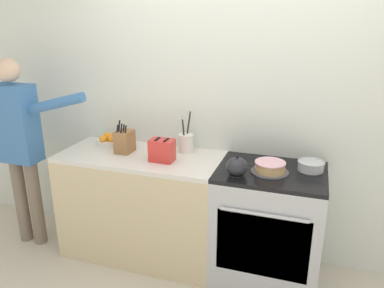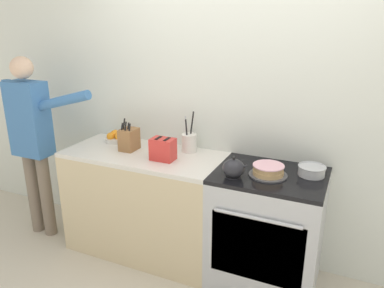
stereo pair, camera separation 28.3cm
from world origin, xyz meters
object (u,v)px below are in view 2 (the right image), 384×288
object	(u,v)px
tea_kettle	(234,168)
fruit_bowl	(116,137)
mixing_bowl	(312,171)
person_baker	(32,133)
layer_cake	(268,171)
knife_block	(129,139)
utensil_crock	(189,142)
toaster	(163,149)
stove_range	(266,230)

from	to	relation	value
tea_kettle	fruit_bowl	xyz separation A→B (m)	(-1.21, 0.32, -0.02)
tea_kettle	mixing_bowl	xyz separation A→B (m)	(0.49, 0.25, -0.03)
tea_kettle	person_baker	distance (m)	1.88
layer_cake	fruit_bowl	distance (m)	1.44
tea_kettle	knife_block	size ratio (longest dim) A/B	0.70
utensil_crock	toaster	distance (m)	0.28
knife_block	tea_kettle	bearing A→B (deg)	-10.71
stove_range	fruit_bowl	bearing A→B (deg)	173.54
stove_range	person_baker	distance (m)	2.17
mixing_bowl	fruit_bowl	world-z (taller)	fruit_bowl
layer_cake	person_baker	distance (m)	2.09
mixing_bowl	fruit_bowl	distance (m)	1.71
stove_range	tea_kettle	size ratio (longest dim) A/B	4.83
layer_cake	tea_kettle	size ratio (longest dim) A/B	1.43
layer_cake	person_baker	world-z (taller)	person_baker
mixing_bowl	person_baker	bearing A→B (deg)	-173.80
mixing_bowl	utensil_crock	size ratio (longest dim) A/B	0.56
layer_cake	mixing_bowl	size ratio (longest dim) A/B	1.39
stove_range	mixing_bowl	world-z (taller)	mixing_bowl
layer_cake	mixing_bowl	xyz separation A→B (m)	(0.28, 0.13, -0.00)
utensil_crock	fruit_bowl	world-z (taller)	utensil_crock
person_baker	toaster	bearing A→B (deg)	12.08
fruit_bowl	layer_cake	bearing A→B (deg)	-8.00
person_baker	layer_cake	bearing A→B (deg)	11.07
layer_cake	mixing_bowl	bearing A→B (deg)	24.99
utensil_crock	person_baker	xyz separation A→B (m)	(-1.37, -0.36, 0.00)
mixing_bowl	fruit_bowl	xyz separation A→B (m)	(-1.70, 0.07, 0.01)
knife_block	utensil_crock	world-z (taller)	utensil_crock
layer_cake	mixing_bowl	world-z (taller)	layer_cake
toaster	mixing_bowl	bearing A→B (deg)	8.14
tea_kettle	knife_block	xyz separation A→B (m)	(-0.98, 0.19, 0.03)
toaster	person_baker	size ratio (longest dim) A/B	0.12
knife_block	fruit_bowl	distance (m)	0.27
knife_block	utensil_crock	bearing A→B (deg)	19.36
stove_range	tea_kettle	world-z (taller)	tea_kettle
person_baker	tea_kettle	bearing A→B (deg)	7.70
knife_block	fruit_bowl	size ratio (longest dim) A/B	1.32
stove_range	mixing_bowl	bearing A→B (deg)	18.81
tea_kettle	toaster	world-z (taller)	toaster
layer_cake	fruit_bowl	bearing A→B (deg)	172.00
tea_kettle	fruit_bowl	distance (m)	1.25
knife_block	toaster	distance (m)	0.38
utensil_crock	toaster	world-z (taller)	utensil_crock
tea_kettle	mixing_bowl	distance (m)	0.56
fruit_bowl	mixing_bowl	bearing A→B (deg)	-2.37
stove_range	layer_cake	size ratio (longest dim) A/B	3.38
tea_kettle	knife_block	world-z (taller)	knife_block
stove_range	person_baker	world-z (taller)	person_baker
knife_block	fruit_bowl	world-z (taller)	knife_block
mixing_bowl	utensil_crock	world-z (taller)	utensil_crock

